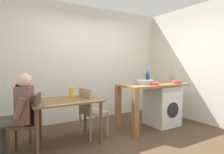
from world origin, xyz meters
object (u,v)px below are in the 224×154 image
object	(u,v)px
colander	(176,82)
mixing_bowl	(154,84)
bottle_squat_brown	(148,78)
chair_opposite	(90,110)
vase	(71,93)
washing_machine	(162,105)
dining_table	(65,106)
bottle_tall_green	(147,78)
chair_person_seat	(31,120)
seated_person	(18,110)
utensil_crock	(172,79)

from	to	relation	value
colander	mixing_bowl	bearing A→B (deg)	178.16
bottle_squat_brown	mixing_bowl	bearing A→B (deg)	-116.21
chair_opposite	vase	xyz separation A→B (m)	(-0.33, 0.06, 0.32)
chair_opposite	mixing_bowl	bearing A→B (deg)	67.68
washing_machine	bottle_squat_brown	world-z (taller)	bottle_squat_brown
washing_machine	colander	bearing A→B (deg)	-49.26
dining_table	bottle_tall_green	distance (m)	1.81
chair_person_seat	colander	world-z (taller)	colander
mixing_bowl	colander	bearing A→B (deg)	-1.84
chair_opposite	bottle_squat_brown	distance (m)	1.50
chair_opposite	colander	bearing A→B (deg)	72.14
dining_table	chair_person_seat	bearing A→B (deg)	-167.18
mixing_bowl	bottle_tall_green	bearing A→B (deg)	76.34
colander	seated_person	bearing A→B (deg)	175.31
chair_person_seat	bottle_tall_green	world-z (taller)	bottle_tall_green
mixing_bowl	colander	size ratio (longest dim) A/B	0.96
chair_opposite	seated_person	distance (m)	1.19
dining_table	vase	size ratio (longest dim) A/B	5.94
bottle_tall_green	colander	distance (m)	0.63
dining_table	colander	bearing A→B (deg)	-7.81
utensil_crock	colander	world-z (taller)	utensil_crock
chair_person_seat	utensil_crock	bearing A→B (deg)	-68.80
seated_person	utensil_crock	world-z (taller)	utensil_crock
utensil_crock	vase	size ratio (longest dim) A/B	1.62
dining_table	bottle_squat_brown	size ratio (longest dim) A/B	4.90
seated_person	colander	size ratio (longest dim) A/B	6.00
bottle_squat_brown	vase	bearing A→B (deg)	179.26
chair_person_seat	chair_opposite	size ratio (longest dim) A/B	1.00
seated_person	vase	bearing A→B (deg)	-58.90
mixing_bowl	vase	xyz separation A→B (m)	(-1.55, 0.40, -0.12)
bottle_tall_green	colander	bearing A→B (deg)	-27.91
washing_machine	chair_opposite	bearing A→B (deg)	175.11
mixing_bowl	vase	size ratio (longest dim) A/B	1.03
chair_person_seat	vase	world-z (taller)	vase
bottle_squat_brown	vase	xyz separation A→B (m)	(-1.74, 0.02, -0.19)
bottle_tall_green	seated_person	bearing A→B (deg)	-178.94
bottle_squat_brown	chair_opposite	bearing A→B (deg)	-178.53
bottle_squat_brown	colander	distance (m)	0.59
washing_machine	vase	bearing A→B (deg)	174.22
washing_machine	colander	xyz separation A→B (m)	(0.19, -0.22, 0.52)
dining_table	chair_opposite	bearing A→B (deg)	4.94
utensil_crock	washing_machine	bearing A→B (deg)	-171.90
seated_person	bottle_tall_green	size ratio (longest dim) A/B	4.30
utensil_crock	dining_table	bearing A→B (deg)	178.89
seated_person	chair_person_seat	bearing A→B (deg)	-90.00
bottle_tall_green	bottle_squat_brown	bearing A→B (deg)	40.82
seated_person	bottle_squat_brown	size ratio (longest dim) A/B	5.34
chair_opposite	bottle_squat_brown	bearing A→B (deg)	84.64
utensil_crock	colander	xyz separation A→B (m)	(-0.18, -0.27, -0.04)
bottle_squat_brown	bottle_tall_green	bearing A→B (deg)	-139.18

